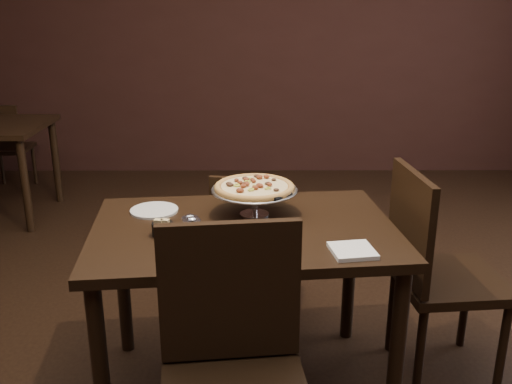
{
  "coord_description": "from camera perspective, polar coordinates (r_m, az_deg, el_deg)",
  "views": [
    {
      "loc": [
        0.04,
        -2.15,
        1.67
      ],
      "look_at": [
        0.05,
        0.09,
        0.92
      ],
      "focal_mm": 40.0,
      "sensor_mm": 36.0,
      "label": 1
    }
  ],
  "objects": [
    {
      "name": "serving_spatula",
      "position": [
        2.34,
        2.71,
        -0.51
      ],
      "size": [
        0.14,
        0.14,
        0.02
      ],
      "rotation": [
        0.0,
        0.0,
        -0.71
      ],
      "color": "silver",
      "rests_on": "pizza_stand"
    },
    {
      "name": "dining_table",
      "position": [
        2.4,
        -1.2,
        -5.76
      ],
      "size": [
        1.33,
        0.96,
        0.78
      ],
      "rotation": [
        0.0,
        0.0,
        0.1
      ],
      "color": "black",
      "rests_on": "ground"
    },
    {
      "name": "chair_side",
      "position": [
        2.68,
        17.41,
        -7.2
      ],
      "size": [
        0.5,
        0.5,
        0.99
      ],
      "rotation": [
        0.0,
        0.0,
        1.66
      ],
      "color": "black",
      "rests_on": "ground"
    },
    {
      "name": "parmesan_shaker",
      "position": [
        2.21,
        -6.57,
        -3.68
      ],
      "size": [
        0.07,
        0.07,
        0.11
      ],
      "color": "#F6F1C0",
      "rests_on": "dining_table"
    },
    {
      "name": "room",
      "position": [
        2.19,
        0.3,
        11.63
      ],
      "size": [
        6.04,
        7.04,
        2.84
      ],
      "color": "black",
      "rests_on": "ground"
    },
    {
      "name": "plate_left",
      "position": [
        2.56,
        -10.14,
        -1.82
      ],
      "size": [
        0.21,
        0.21,
        0.01
      ],
      "primitive_type": "cylinder",
      "color": "silver",
      "rests_on": "dining_table"
    },
    {
      "name": "chair_far",
      "position": [
        2.98,
        -0.17,
        -5.16
      ],
      "size": [
        0.47,
        0.47,
        0.86
      ],
      "rotation": [
        0.0,
        0.0,
        2.94
      ],
      "color": "black",
      "rests_on": "ground"
    },
    {
      "name": "pizza_stand",
      "position": [
        2.44,
        -0.16,
        0.44
      ],
      "size": [
        0.37,
        0.37,
        0.15
      ],
      "color": "silver",
      "rests_on": "dining_table"
    },
    {
      "name": "bg_chair_far",
      "position": [
        5.6,
        -23.82,
        4.4
      ],
      "size": [
        0.38,
        0.38,
        0.81
      ],
      "rotation": [
        0.0,
        0.0,
        3.15
      ],
      "color": "black",
      "rests_on": "ground"
    },
    {
      "name": "packet_caddy",
      "position": [
        2.3,
        -9.34,
        -3.6
      ],
      "size": [
        0.08,
        0.08,
        0.07
      ],
      "rotation": [
        0.0,
        0.0,
        -0.26
      ],
      "color": "black",
      "rests_on": "dining_table"
    },
    {
      "name": "plate_near",
      "position": [
        2.12,
        -0.02,
        -5.98
      ],
      "size": [
        0.23,
        0.23,
        0.01
      ],
      "primitive_type": "cylinder",
      "color": "silver",
      "rests_on": "dining_table"
    },
    {
      "name": "chair_near",
      "position": [
        1.91,
        -2.23,
        -17.36
      ],
      "size": [
        0.52,
        0.52,
        1.0
      ],
      "rotation": [
        0.0,
        0.0,
        0.11
      ],
      "color": "black",
      "rests_on": "ground"
    },
    {
      "name": "pepper_flake_shaker",
      "position": [
        2.17,
        -6.39,
        -4.03
      ],
      "size": [
        0.07,
        0.07,
        0.12
      ],
      "color": "maroon",
      "rests_on": "dining_table"
    },
    {
      "name": "napkin_stack",
      "position": [
        2.15,
        9.63,
        -5.81
      ],
      "size": [
        0.18,
        0.18,
        0.02
      ],
      "primitive_type": "cube",
      "rotation": [
        0.0,
        0.0,
        0.15
      ],
      "color": "white",
      "rests_on": "dining_table"
    }
  ]
}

